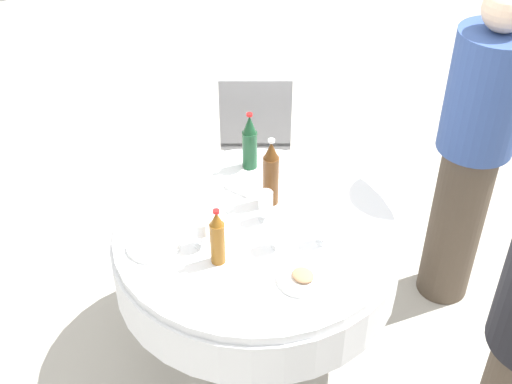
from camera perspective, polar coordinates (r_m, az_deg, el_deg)
ground_plane at (r=3.41m, az=-0.00°, el=-12.50°), size 10.00×10.00×0.00m
dining_table at (r=2.99m, az=-0.00°, el=-5.24°), size 1.24×1.24×0.74m
bottle_brown_front at (r=2.93m, az=1.26°, el=1.54°), size 0.07×0.07×0.33m
bottle_dark_green_rear at (r=3.16m, az=-0.53°, el=4.16°), size 0.07×0.07×0.29m
bottle_amber_south at (r=2.65m, az=-3.25°, el=-3.87°), size 0.06×0.06×0.26m
wine_glass_outer at (r=2.77m, az=5.76°, el=-2.80°), size 0.07×0.07×0.13m
wine_glass_inner at (r=2.72m, az=1.94°, el=-2.89°), size 0.07×0.07×0.15m
wine_glass_west at (r=2.75m, az=-4.63°, el=-3.06°), size 0.07×0.07×0.13m
wine_glass_mid at (r=2.87m, az=0.81°, el=-0.74°), size 0.06×0.06×0.14m
plate_near at (r=2.82m, az=-8.60°, el=-4.41°), size 0.22×0.22×0.02m
plate_far at (r=2.65m, az=3.93°, el=-7.18°), size 0.20×0.20×0.04m
spoon_rear at (r=3.11m, az=4.46°, el=0.46°), size 0.15×0.13×0.00m
spoon_south at (r=2.62m, az=-5.11°, el=-8.19°), size 0.17×0.08×0.00m
fork_outer at (r=3.04m, az=-4.87°, el=-0.65°), size 0.02×0.18×0.00m
folded_napkin at (r=3.11m, az=-0.88°, el=0.70°), size 0.18×0.18×0.02m
person_rear at (r=3.26m, az=17.64°, el=3.11°), size 0.34×0.34×1.65m
chair_west at (r=3.96m, az=-0.05°, el=5.62°), size 0.55×0.55×0.87m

